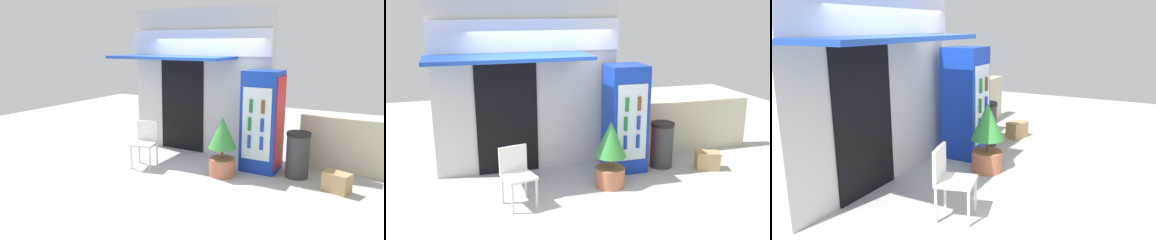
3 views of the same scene
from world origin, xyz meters
The scene contains 8 objects.
ground centered at (0.00, 0.00, 0.00)m, with size 16.00×16.00×0.00m, color #B2B2AD.
storefront_building centered at (-0.28, 1.44, 1.62)m, with size 3.33×1.32×3.14m.
drink_cooler centered at (1.39, 0.85, 0.96)m, with size 0.69×0.68×1.92m.
plastic_chair centered at (-0.71, -0.01, 0.52)m, with size 0.53×0.54×0.88m.
potted_plant_near_shop centered at (0.87, 0.20, 0.60)m, with size 0.52×0.52×1.11m.
trash_bin centered at (2.10, 0.79, 0.42)m, with size 0.43×0.43×0.84m.
stone_boundary_wall centered at (3.17, 1.50, 0.52)m, with size 2.37×0.24×1.05m, color beige.
cardboard_box centered at (2.85, 0.41, 0.16)m, with size 0.41×0.27×0.33m, color tan.
Camera 2 is at (-1.54, -6.00, 2.92)m, focal length 40.23 mm.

